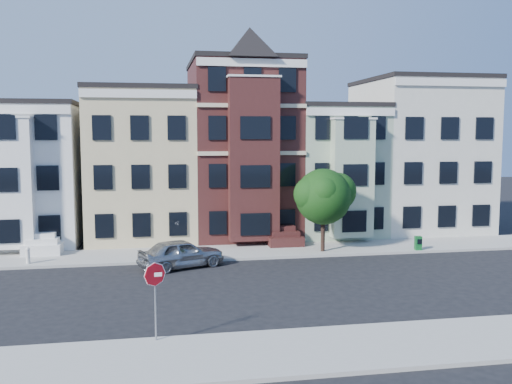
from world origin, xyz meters
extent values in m
plane|color=black|center=(0.00, 0.00, 0.00)|extent=(120.00, 120.00, 0.00)
cube|color=#9E9B93|center=(0.00, 8.00, 0.07)|extent=(60.00, 4.00, 0.15)
cube|color=#9E9B93|center=(0.00, -8.00, 0.07)|extent=(60.00, 4.00, 0.15)
cube|color=white|center=(-15.00, 14.50, 4.50)|extent=(8.00, 9.00, 9.00)
cube|color=#D0BC8B|center=(-7.00, 14.50, 5.00)|extent=(7.00, 9.00, 10.00)
cube|color=#3C1917|center=(0.00, 14.50, 6.00)|extent=(7.00, 9.00, 12.00)
cube|color=#9FB395|center=(6.50, 14.50, 4.50)|extent=(6.00, 9.00, 9.00)
cube|color=beige|center=(13.50, 14.50, 5.50)|extent=(8.00, 9.00, 11.00)
imported|color=#9B9DA1|center=(-4.82, 4.86, 0.79)|extent=(5.01, 3.44, 1.58)
cube|color=#136327|center=(9.64, 6.30, 0.58)|extent=(0.42, 0.38, 0.85)
cylinder|color=silver|center=(-13.08, 6.74, 0.51)|extent=(0.27, 0.27, 0.72)
camera|label=1|loc=(-6.27, -25.68, 7.28)|focal=40.00mm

